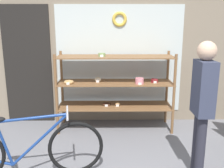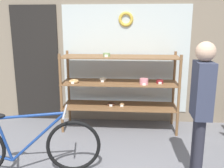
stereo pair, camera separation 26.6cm
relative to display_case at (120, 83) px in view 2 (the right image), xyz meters
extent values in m
cube|color=gray|center=(-0.11, 0.42, 0.75)|extent=(5.09, 0.08, 3.09)
cube|color=silver|center=(0.09, 0.37, 0.35)|extent=(2.23, 0.02, 1.90)
cube|color=black|center=(-1.55, 0.36, 0.25)|extent=(0.84, 0.03, 2.10)
torus|color=gold|center=(0.09, 0.35, 1.05)|extent=(0.26, 0.06, 0.26)
cylinder|color=brown|center=(-0.94, -0.24, -0.14)|extent=(0.04, 0.04, 1.32)
cylinder|color=brown|center=(0.94, -0.24, -0.14)|extent=(0.04, 0.04, 1.32)
cylinder|color=brown|center=(-0.94, 0.25, -0.14)|extent=(0.04, 0.04, 1.32)
cylinder|color=brown|center=(0.94, 0.25, -0.14)|extent=(0.04, 0.04, 1.32)
cube|color=brown|center=(0.00, 0.01, -0.40)|extent=(1.92, 0.54, 0.02)
cube|color=brown|center=(0.00, 0.01, 0.01)|extent=(1.92, 0.54, 0.02)
cube|color=brown|center=(0.00, 0.01, 0.45)|extent=(1.92, 0.54, 0.02)
ellipsoid|color=#AD7F4C|center=(0.05, -0.01, -0.36)|extent=(0.09, 0.07, 0.06)
cube|color=white|center=(0.05, -0.06, -0.37)|extent=(0.05, 0.00, 0.04)
torus|color=#4C2D1E|center=(-0.14, 0.02, -0.37)|extent=(0.15, 0.15, 0.03)
cube|color=white|center=(-0.14, -0.06, -0.37)|extent=(0.05, 0.00, 0.04)
torus|color=tan|center=(-0.76, -0.09, 0.05)|extent=(0.16, 0.16, 0.05)
cube|color=white|center=(-0.76, -0.18, 0.04)|extent=(0.05, 0.00, 0.04)
cylinder|color=maroon|center=(0.66, -0.02, 0.05)|extent=(0.11, 0.11, 0.06)
cube|color=white|center=(0.66, -0.09, 0.04)|extent=(0.05, 0.00, 0.04)
cylinder|color=#7A995B|center=(-0.21, -0.04, 0.49)|extent=(0.12, 0.12, 0.06)
cube|color=white|center=(-0.21, -0.11, 0.48)|extent=(0.05, 0.00, 0.04)
ellipsoid|color=beige|center=(-0.29, 0.04, 0.06)|extent=(0.11, 0.09, 0.08)
cube|color=white|center=(-0.29, -0.02, 0.04)|extent=(0.05, 0.00, 0.04)
cylinder|color=pink|center=(0.40, -0.12, 0.07)|extent=(0.14, 0.14, 0.10)
cube|color=white|center=(0.40, -0.20, 0.04)|extent=(0.05, 0.00, 0.04)
torus|color=black|center=(-0.49, -1.35, -0.47)|extent=(0.65, 0.16, 0.66)
cylinder|color=navy|center=(-0.89, -1.42, -0.33)|extent=(0.66, 0.14, 0.60)
cylinder|color=navy|center=(-0.96, -1.44, -0.06)|extent=(0.78, 0.17, 0.07)
cylinder|color=navy|center=(-1.27, -1.49, -0.35)|extent=(0.17, 0.06, 0.54)
cylinder|color=#B2B2B7|center=(-0.57, -1.37, -0.02)|extent=(0.10, 0.46, 0.02)
cylinder|color=#282833|center=(0.95, -1.37, -0.41)|extent=(0.11, 0.11, 0.77)
cylinder|color=#282833|center=(0.95, -1.48, -0.41)|extent=(0.11, 0.11, 0.77)
cube|color=#33384C|center=(0.95, -1.43, 0.28)|extent=(0.19, 0.32, 0.61)
sphere|color=tan|center=(0.95, -1.43, 0.69)|extent=(0.21, 0.21, 0.21)
camera|label=1|loc=(-0.08, -4.07, 0.95)|focal=40.00mm
camera|label=2|loc=(0.18, -4.07, 0.95)|focal=40.00mm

